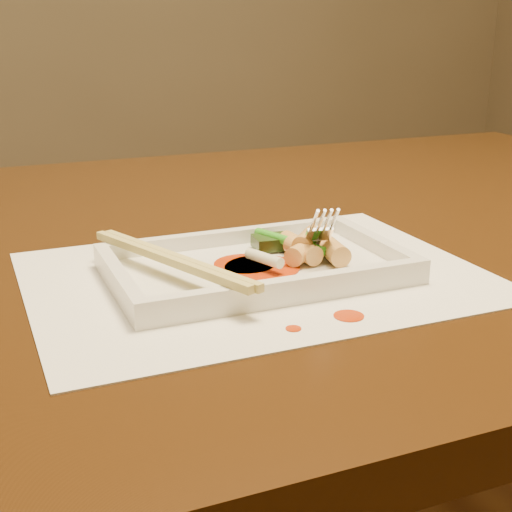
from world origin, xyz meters
name	(u,v)px	position (x,y,z in m)	size (l,w,h in m)	color
table	(274,302)	(0.00, 0.00, 0.65)	(1.40, 0.90, 0.75)	black
placemat	(256,276)	(-0.09, -0.16, 0.75)	(0.40, 0.30, 0.00)	white
sauce_splatter_a	(349,316)	(-0.06, -0.28, 0.75)	(0.02, 0.02, 0.00)	#C12F05
sauce_splatter_b	(293,329)	(-0.11, -0.28, 0.75)	(0.01, 0.01, 0.00)	#C12F05
plate_base	(256,271)	(-0.09, -0.16, 0.76)	(0.26, 0.16, 0.01)	white
plate_rim_far	(227,237)	(-0.09, -0.09, 0.77)	(0.26, 0.01, 0.01)	white
plate_rim_near	(291,286)	(-0.09, -0.24, 0.77)	(0.26, 0.01, 0.01)	white
plate_rim_left	(119,278)	(-0.22, -0.16, 0.77)	(0.01, 0.14, 0.01)	white
plate_rim_right	(375,243)	(0.03, -0.16, 0.77)	(0.01, 0.14, 0.01)	white
veg_piece	(273,242)	(-0.06, -0.12, 0.77)	(0.04, 0.03, 0.01)	black
scallion_white	(264,258)	(-0.09, -0.18, 0.77)	(0.01, 0.01, 0.04)	#EAEACC
scallion_green	(289,241)	(-0.05, -0.14, 0.77)	(0.01, 0.01, 0.09)	#289117
chopstick_a	(167,259)	(-0.17, -0.16, 0.78)	(0.01, 0.20, 0.01)	tan
chopstick_b	(176,258)	(-0.17, -0.16, 0.78)	(0.01, 0.20, 0.01)	tan
fork	(318,175)	(-0.02, -0.15, 0.83)	(0.09, 0.10, 0.14)	silver
sauce_blob_0	(262,267)	(-0.09, -0.17, 0.76)	(0.07, 0.07, 0.00)	#C12F05
sauce_blob_1	(245,264)	(-0.10, -0.16, 0.76)	(0.06, 0.06, 0.00)	#C12F05
rice_cake_0	(332,250)	(-0.02, -0.18, 0.77)	(0.02, 0.02, 0.05)	#EFC56F
rice_cake_1	(303,251)	(-0.05, -0.17, 0.77)	(0.02, 0.02, 0.04)	#EFC56F
rice_cake_2	(307,240)	(-0.04, -0.16, 0.78)	(0.02, 0.02, 0.04)	#EFC56F
rice_cake_3	(297,245)	(-0.04, -0.15, 0.77)	(0.02, 0.02, 0.04)	#EFC56F
rice_cake_4	(303,250)	(-0.05, -0.17, 0.77)	(0.02, 0.02, 0.04)	#EFC56F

